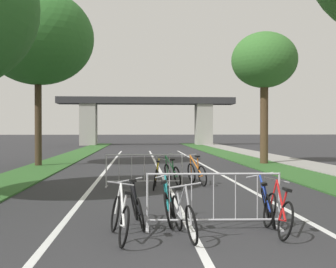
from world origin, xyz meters
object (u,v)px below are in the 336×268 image
object	(u,v)px
bicycle_white_5	(120,217)
bicycle_red_3	(278,213)
bicycle_silver_7	(183,216)
bicycle_black_6	(137,207)
bicycle_yellow_8	(156,177)
crowd_barrier_second	(144,171)
bicycle_teal_1	(169,204)
crowd_barrier_nearest	(214,201)
bicycle_green_2	(172,174)
bicycle_orange_4	(197,173)
bicycle_blue_0	(267,205)
tree_left_pine_near	(38,38)
tree_right_cypress_far	(264,61)

from	to	relation	value
bicycle_white_5	bicycle_red_3	bearing A→B (deg)	-6.82
bicycle_silver_7	bicycle_red_3	bearing A→B (deg)	176.36
bicycle_black_6	bicycle_yellow_8	size ratio (longest dim) A/B	0.97
crowd_barrier_second	bicycle_white_5	xyz separation A→B (m)	(-0.50, -6.51, -0.15)
bicycle_teal_1	bicycle_white_5	world-z (taller)	bicycle_teal_1
bicycle_black_6	bicycle_yellow_8	distance (m)	5.12
crowd_barrier_nearest	bicycle_white_5	world-z (taller)	crowd_barrier_nearest
crowd_barrier_second	bicycle_yellow_8	size ratio (longest dim) A/B	1.48
bicycle_yellow_8	bicycle_black_6	bearing A→B (deg)	-91.46
bicycle_green_2	bicycle_orange_4	bearing A→B (deg)	-18.10
bicycle_blue_0	tree_left_pine_near	bearing A→B (deg)	130.38
tree_right_cypress_far	bicycle_silver_7	xyz separation A→B (m)	(-5.93, -14.90, -5.12)
bicycle_black_6	bicycle_blue_0	bearing A→B (deg)	-6.71
tree_left_pine_near	tree_right_cypress_far	size ratio (longest dim) A/B	1.25
bicycle_green_2	bicycle_red_3	distance (m)	6.93
tree_right_cypress_far	bicycle_green_2	distance (m)	10.98
tree_right_cypress_far	crowd_barrier_second	size ratio (longest dim) A/B	2.81
bicycle_green_2	bicycle_yellow_8	world-z (taller)	bicycle_green_2
tree_left_pine_near	bicycle_silver_7	xyz separation A→B (m)	(5.81, -14.43, -6.08)
crowd_barrier_nearest	bicycle_yellow_8	distance (m)	5.56
crowd_barrier_nearest	bicycle_yellow_8	size ratio (longest dim) A/B	1.49
bicycle_blue_0	bicycle_yellow_8	size ratio (longest dim) A/B	0.95
tree_right_cypress_far	bicycle_green_2	world-z (taller)	tree_right_cypress_far
bicycle_orange_4	bicycle_white_5	bearing A→B (deg)	-121.94
bicycle_orange_4	bicycle_black_6	bearing A→B (deg)	-122.31
bicycle_blue_0	bicycle_orange_4	size ratio (longest dim) A/B	0.97
tree_left_pine_near	bicycle_orange_4	xyz separation A→B (m)	(6.99, -7.58, -6.07)
bicycle_white_5	bicycle_orange_4	bearing A→B (deg)	61.40
tree_left_pine_near	bicycle_green_2	size ratio (longest dim) A/B	5.07
bicycle_silver_7	tree_left_pine_near	bearing A→B (deg)	-76.01
tree_right_cypress_far	bicycle_green_2	size ratio (longest dim) A/B	4.04
tree_right_cypress_far	bicycle_teal_1	distance (m)	15.92
crowd_barrier_second	bicycle_silver_7	size ratio (longest dim) A/B	1.51
tree_right_cypress_far	bicycle_black_6	xyz separation A→B (m)	(-6.73, -13.96, -5.13)
bicycle_black_6	crowd_barrier_nearest	bearing A→B (deg)	-23.04
bicycle_blue_0	bicycle_silver_7	xyz separation A→B (m)	(-1.76, -0.95, 0.01)
tree_left_pine_near	bicycle_white_5	world-z (taller)	tree_left_pine_near
bicycle_orange_4	bicycle_yellow_8	xyz separation A→B (m)	(-1.40, -0.83, -0.02)
bicycle_yellow_8	bicycle_teal_1	bearing A→B (deg)	-84.30
bicycle_yellow_8	bicycle_red_3	bearing A→B (deg)	-66.99
crowd_barrier_nearest	bicycle_blue_0	bearing A→B (deg)	20.27
tree_left_pine_near	bicycle_green_2	bearing A→B (deg)	-50.56
bicycle_red_3	bicycle_black_6	size ratio (longest dim) A/B	0.99
tree_right_cypress_far	crowd_barrier_second	distance (m)	11.75
crowd_barrier_nearest	bicycle_white_5	size ratio (longest dim) A/B	1.46
bicycle_blue_0	bicycle_white_5	distance (m)	3.01
tree_right_cypress_far	crowd_barrier_second	xyz separation A→B (m)	(-6.51, -8.43, -4.97)
bicycle_white_5	crowd_barrier_nearest	bearing A→B (deg)	8.30
crowd_barrier_second	bicycle_blue_0	world-z (taller)	crowd_barrier_second
bicycle_teal_1	bicycle_yellow_8	distance (m)	4.92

